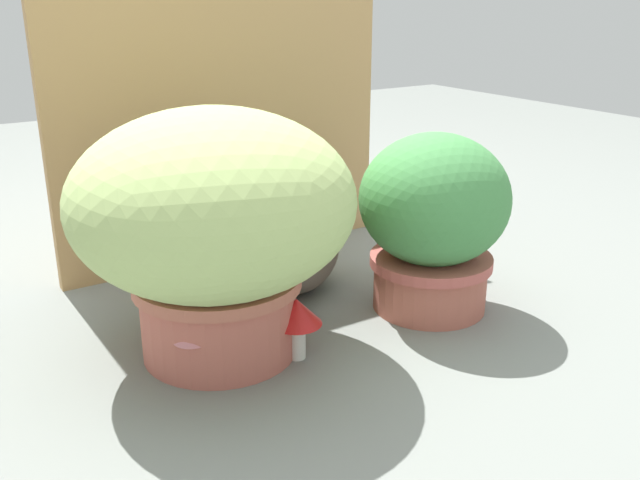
# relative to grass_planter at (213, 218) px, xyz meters

# --- Properties ---
(ground_plane) EXTENTS (6.00, 6.00, 0.00)m
(ground_plane) POSITION_rel_grass_planter_xyz_m (0.23, -0.00, -0.29)
(ground_plane) COLOR gray
(cardboard_backdrop) EXTENTS (0.93, 0.03, 0.85)m
(cardboard_backdrop) POSITION_rel_grass_planter_xyz_m (0.27, 0.50, 0.14)
(cardboard_backdrop) COLOR tan
(cardboard_backdrop) RESTS_ON ground
(grass_planter) EXTENTS (0.55, 0.55, 0.50)m
(grass_planter) POSITION_rel_grass_planter_xyz_m (0.00, 0.00, 0.00)
(grass_planter) COLOR #B86051
(grass_planter) RESTS_ON ground
(leafy_planter) EXTENTS (0.34, 0.34, 0.41)m
(leafy_planter) POSITION_rel_grass_planter_xyz_m (0.50, -0.07, -0.07)
(leafy_planter) COLOR #B66150
(leafy_planter) RESTS_ON ground
(cat) EXTENTS (0.38, 0.27, 0.32)m
(cat) POSITION_rel_grass_planter_xyz_m (0.31, 0.18, -0.17)
(cat) COLOR slate
(cat) RESTS_ON ground
(mushroom_ornament_red) EXTENTS (0.10, 0.10, 0.13)m
(mushroom_ornament_red) POSITION_rel_grass_planter_xyz_m (0.12, -0.11, -0.19)
(mushroom_ornament_red) COLOR silver
(mushroom_ornament_red) RESTS_ON ground
(mushroom_ornament_pink) EXTENTS (0.07, 0.07, 0.12)m
(mushroom_ornament_pink) POSITION_rel_grass_planter_xyz_m (-0.09, -0.09, -0.20)
(mushroom_ornament_pink) COLOR silver
(mushroom_ornament_pink) RESTS_ON ground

